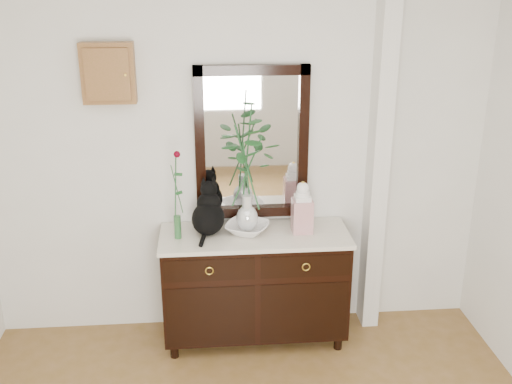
{
  "coord_description": "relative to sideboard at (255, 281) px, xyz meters",
  "views": [
    {
      "loc": [
        -0.22,
        -2.09,
        2.58
      ],
      "look_at": [
        0.1,
        1.63,
        1.2
      ],
      "focal_mm": 42.0,
      "sensor_mm": 36.0,
      "label": 1
    }
  ],
  "objects": [
    {
      "name": "bud_vase_rose",
      "position": [
        -0.53,
        -0.02,
        0.69
      ],
      "size": [
        0.1,
        0.1,
        0.64
      ],
      "primitive_type": null,
      "rotation": [
        0.0,
        0.0,
        0.3
      ],
      "color": "#2E6535",
      "rests_on": "sideboard"
    },
    {
      "name": "wall_back",
      "position": [
        -0.1,
        0.25,
        0.88
      ],
      "size": [
        3.6,
        0.04,
        2.7
      ],
      "primitive_type": "cube",
      "color": "silver",
      "rests_on": "ground"
    },
    {
      "name": "key_cabinet",
      "position": [
        -0.95,
        0.21,
        1.48
      ],
      "size": [
        0.35,
        0.1,
        0.4
      ],
      "primitive_type": "cube",
      "color": "brown",
      "rests_on": "wall_back"
    },
    {
      "name": "pilaster",
      "position": [
        0.9,
        0.17,
        0.88
      ],
      "size": [
        0.12,
        0.2,
        2.7
      ],
      "primitive_type": "cube",
      "color": "silver",
      "rests_on": "ground"
    },
    {
      "name": "wall_mirror",
      "position": [
        -0.0,
        0.24,
        0.97
      ],
      "size": [
        0.8,
        0.06,
        1.1
      ],
      "color": "black",
      "rests_on": "wall_back"
    },
    {
      "name": "vase_branches",
      "position": [
        -0.05,
        0.02,
        0.85
      ],
      "size": [
        0.54,
        0.54,
        0.92
      ],
      "primitive_type": null,
      "rotation": [
        0.0,
        0.0,
        -0.27
      ],
      "color": "silver",
      "rests_on": "lotus_bowl"
    },
    {
      "name": "ginger_jar",
      "position": [
        0.34,
        0.02,
        0.56
      ],
      "size": [
        0.14,
        0.14,
        0.38
      ],
      "primitive_type": null,
      "rotation": [
        0.0,
        0.0,
        0.01
      ],
      "color": "white",
      "rests_on": "sideboard"
    },
    {
      "name": "lotus_bowl",
      "position": [
        -0.05,
        0.02,
        0.41
      ],
      "size": [
        0.39,
        0.39,
        0.07
      ],
      "primitive_type": "imported",
      "rotation": [
        0.0,
        0.0,
        -0.43
      ],
      "color": "white",
      "rests_on": "sideboard"
    },
    {
      "name": "cat",
      "position": [
        -0.32,
        0.05,
        0.56
      ],
      "size": [
        0.3,
        0.36,
        0.37
      ],
      "primitive_type": null,
      "rotation": [
        0.0,
        0.0,
        -0.15
      ],
      "color": "black",
      "rests_on": "sideboard"
    },
    {
      "name": "sideboard",
      "position": [
        0.0,
        0.0,
        0.0
      ],
      "size": [
        1.33,
        0.52,
        0.82
      ],
      "color": "black",
      "rests_on": "ground"
    }
  ]
}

